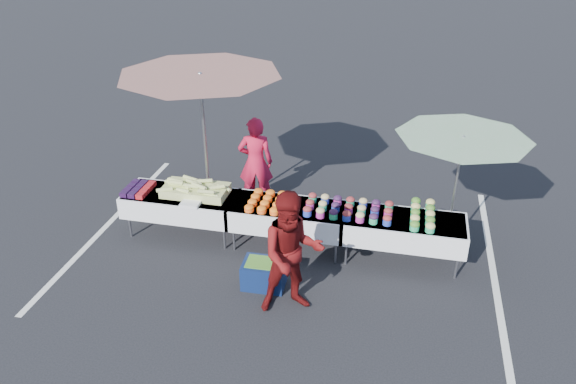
% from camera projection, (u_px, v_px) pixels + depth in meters
% --- Properties ---
extents(ground, '(80.00, 80.00, 0.00)m').
position_uv_depth(ground, '(288.00, 246.00, 9.14)').
color(ground, black).
extents(stripe_left, '(0.10, 5.00, 0.00)m').
position_uv_depth(stripe_left, '(109.00, 223.00, 9.76)').
color(stripe_left, silver).
rests_on(stripe_left, ground).
extents(stripe_right, '(0.10, 5.00, 0.00)m').
position_uv_depth(stripe_right, '(493.00, 272.00, 8.52)').
color(stripe_right, silver).
rests_on(stripe_right, ground).
extents(table_left, '(1.86, 0.81, 0.75)m').
position_uv_depth(table_left, '(181.00, 203.00, 9.22)').
color(table_left, white).
rests_on(table_left, ground).
extents(table_center, '(1.86, 0.81, 0.75)m').
position_uv_depth(table_center, '(288.00, 215.00, 8.87)').
color(table_center, white).
rests_on(table_center, ground).
extents(table_right, '(1.86, 0.81, 0.75)m').
position_uv_depth(table_right, '(403.00, 228.00, 8.52)').
color(table_right, white).
rests_on(table_right, ground).
extents(berry_punnets, '(0.40, 0.54, 0.08)m').
position_uv_depth(berry_punnets, '(138.00, 189.00, 9.20)').
color(berry_punnets, black).
rests_on(berry_punnets, table_left).
extents(corn_pile, '(1.16, 0.57, 0.26)m').
position_uv_depth(corn_pile, '(196.00, 189.00, 9.08)').
color(corn_pile, tan).
rests_on(corn_pile, table_left).
extents(plastic_bags, '(0.30, 0.25, 0.05)m').
position_uv_depth(plastic_bags, '(191.00, 203.00, 8.81)').
color(plastic_bags, white).
rests_on(plastic_bags, table_left).
extents(carrot_bowls, '(0.55, 0.69, 0.11)m').
position_uv_depth(carrot_bowls, '(266.00, 201.00, 8.82)').
color(carrot_bowls, '#FC5F1C').
rests_on(carrot_bowls, table_center).
extents(potato_cups, '(1.34, 0.58, 0.16)m').
position_uv_depth(potato_cups, '(349.00, 208.00, 8.57)').
color(potato_cups, '#2640B5').
rests_on(potato_cups, table_right).
extents(bean_baskets, '(0.36, 0.86, 0.15)m').
position_uv_depth(bean_baskets, '(423.00, 214.00, 8.42)').
color(bean_baskets, '#2BAC6B').
rests_on(bean_baskets, table_right).
extents(vendor, '(0.68, 0.52, 1.69)m').
position_uv_depth(vendor, '(256.00, 162.00, 9.98)').
color(vendor, red).
rests_on(vendor, ground).
extents(customer, '(1.06, 0.95, 1.78)m').
position_uv_depth(customer, '(292.00, 253.00, 7.39)').
color(customer, '#5C0D0D').
rests_on(customer, ground).
extents(umbrella_left, '(2.62, 2.62, 2.65)m').
position_uv_depth(umbrella_left, '(201.00, 87.00, 8.74)').
color(umbrella_left, black).
rests_on(umbrella_left, ground).
extents(umbrella_right, '(2.09, 2.09, 2.01)m').
position_uv_depth(umbrella_right, '(462.00, 147.00, 8.14)').
color(umbrella_right, black).
rests_on(umbrella_right, ground).
extents(storage_bin, '(0.62, 0.46, 0.40)m').
position_uv_depth(storage_bin, '(264.00, 273.00, 8.15)').
color(storage_bin, '#0E1D46').
rests_on(storage_bin, ground).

